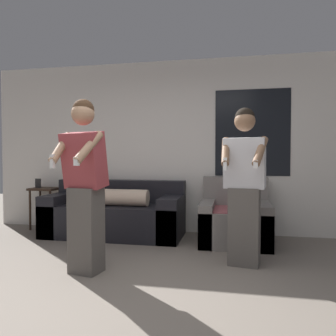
{
  "coord_description": "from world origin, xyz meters",
  "views": [
    {
      "loc": [
        0.89,
        -2.37,
        1.17
      ],
      "look_at": [
        0.22,
        1.0,
        1.06
      ],
      "focal_mm": 35.0,
      "sensor_mm": 36.0,
      "label": 1
    }
  ],
  "objects_px": {
    "person_right": "(244,185)",
    "armchair": "(235,221)",
    "couch": "(115,215)",
    "person_left": "(85,184)",
    "side_table": "(45,196)"
  },
  "relations": [
    {
      "from": "person_right",
      "to": "armchair",
      "type": "bearing_deg",
      "value": 95.32
    },
    {
      "from": "couch",
      "to": "armchair",
      "type": "xyz_separation_m",
      "value": [
        1.78,
        -0.05,
        -0.02
      ]
    },
    {
      "from": "person_left",
      "to": "person_right",
      "type": "bearing_deg",
      "value": 19.63
    },
    {
      "from": "couch",
      "to": "side_table",
      "type": "xyz_separation_m",
      "value": [
        -1.31,
        0.23,
        0.23
      ]
    },
    {
      "from": "side_table",
      "to": "person_left",
      "type": "bearing_deg",
      "value": -48.97
    },
    {
      "from": "armchair",
      "to": "side_table",
      "type": "bearing_deg",
      "value": 174.8
    },
    {
      "from": "armchair",
      "to": "side_table",
      "type": "xyz_separation_m",
      "value": [
        -3.08,
        0.28,
        0.24
      ]
    },
    {
      "from": "couch",
      "to": "side_table",
      "type": "distance_m",
      "value": 1.35
    },
    {
      "from": "armchair",
      "to": "side_table",
      "type": "height_order",
      "value": "armchair"
    },
    {
      "from": "side_table",
      "to": "person_left",
      "type": "distance_m",
      "value": 2.43
    },
    {
      "from": "armchair",
      "to": "person_left",
      "type": "relative_size",
      "value": 0.53
    },
    {
      "from": "couch",
      "to": "armchair",
      "type": "distance_m",
      "value": 1.78
    },
    {
      "from": "side_table",
      "to": "person_right",
      "type": "relative_size",
      "value": 0.48
    },
    {
      "from": "armchair",
      "to": "person_right",
      "type": "relative_size",
      "value": 0.55
    },
    {
      "from": "side_table",
      "to": "person_left",
      "type": "xyz_separation_m",
      "value": [
        1.58,
        -1.81,
        0.37
      ]
    }
  ]
}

